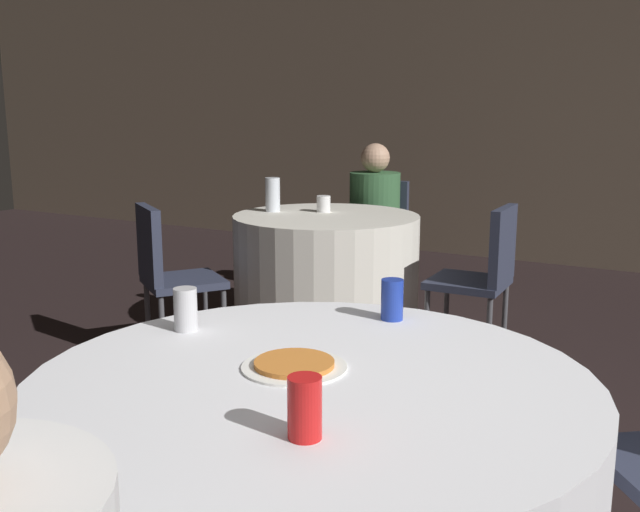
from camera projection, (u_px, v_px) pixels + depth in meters
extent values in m
cylinder|color=white|center=(326.00, 276.00, 4.30)|extent=(1.11, 1.11, 0.74)
cube|color=#2D3347|center=(184.00, 281.00, 3.92)|extent=(0.56, 0.56, 0.04)
cube|color=#2D3347|center=(149.00, 244.00, 3.80)|extent=(0.34, 0.26, 0.41)
cylinder|color=#4C4C51|center=(206.00, 309.00, 4.18)|extent=(0.03, 0.03, 0.41)
cylinder|color=#4C4C51|center=(224.00, 325.00, 3.89)|extent=(0.03, 0.03, 0.41)
cylinder|color=#4C4C51|center=(148.00, 316.00, 4.04)|extent=(0.03, 0.03, 0.41)
cylinder|color=#4C4C51|center=(162.00, 333.00, 3.74)|extent=(0.03, 0.03, 0.41)
cube|color=#2D3347|center=(468.00, 283.00, 3.89)|extent=(0.41, 0.41, 0.04)
cube|color=#2D3347|center=(503.00, 245.00, 3.76)|extent=(0.06, 0.38, 0.41)
cylinder|color=#4C4C51|center=(427.00, 326.00, 3.87)|extent=(0.03, 0.03, 0.41)
cylinder|color=#4C4C51|center=(446.00, 310.00, 4.16)|extent=(0.03, 0.03, 0.41)
cylinder|color=#4C4C51|center=(489.00, 335.00, 3.71)|extent=(0.03, 0.03, 0.41)
cylinder|color=#4C4C51|center=(505.00, 318.00, 4.00)|extent=(0.03, 0.03, 0.41)
cube|color=#2D3347|center=(374.00, 242.00, 5.08)|extent=(0.44, 0.44, 0.04)
cube|color=#2D3347|center=(383.00, 208.00, 5.20)|extent=(0.38, 0.09, 0.41)
cylinder|color=#4C4C51|center=(389.00, 280.00, 4.91)|extent=(0.03, 0.03, 0.41)
cylinder|color=#4C4C51|center=(343.00, 276.00, 5.04)|extent=(0.03, 0.03, 0.41)
cylinder|color=#4C4C51|center=(403.00, 270.00, 5.21)|extent=(0.03, 0.03, 0.41)
cylinder|color=#4C4C51|center=(360.00, 266.00, 5.34)|extent=(0.03, 0.03, 0.41)
cylinder|color=black|center=(363.00, 277.00, 4.92)|extent=(0.24, 0.24, 0.45)
cube|color=black|center=(369.00, 235.00, 4.97)|extent=(0.37, 0.35, 0.12)
cylinder|color=#38663D|center=(375.00, 206.00, 5.03)|extent=(0.36, 0.36, 0.48)
sphere|color=tan|center=(375.00, 158.00, 4.96)|extent=(0.20, 0.20, 0.20)
cylinder|color=white|center=(294.00, 367.00, 1.72)|extent=(0.26, 0.26, 0.01)
cylinder|color=orange|center=(294.00, 363.00, 1.71)|extent=(0.19, 0.19, 0.01)
cylinder|color=#1E38A5|center=(392.00, 300.00, 2.10)|extent=(0.07, 0.07, 0.12)
cylinder|color=red|center=(305.00, 408.00, 1.34)|extent=(0.07, 0.07, 0.12)
cylinder|color=silver|center=(184.00, 310.00, 2.00)|extent=(0.07, 0.07, 0.12)
cylinder|color=silver|center=(273.00, 195.00, 4.36)|extent=(0.09, 0.09, 0.21)
cylinder|color=white|center=(324.00, 204.00, 4.35)|extent=(0.08, 0.08, 0.10)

